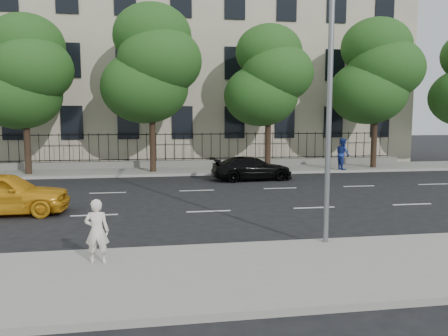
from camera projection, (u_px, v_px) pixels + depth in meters
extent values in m
plane|color=black|center=(218.00, 229.00, 13.32)|extent=(120.00, 120.00, 0.00)
cube|color=gray|center=(245.00, 273.00, 9.38)|extent=(60.00, 4.00, 0.15)
cube|color=gray|center=(186.00, 170.00, 27.04)|extent=(60.00, 4.00, 0.15)
cube|color=beige|center=(177.00, 46.00, 34.81)|extent=(34.00, 12.00, 18.00)
cube|color=slate|center=(184.00, 163.00, 28.67)|extent=(30.00, 0.50, 0.40)
cube|color=black|center=(184.00, 159.00, 28.64)|extent=(28.80, 0.05, 0.05)
cube|color=black|center=(184.00, 134.00, 28.45)|extent=(28.80, 0.05, 0.05)
cylinder|color=slate|center=(330.00, 87.00, 10.96)|extent=(0.14, 0.14, 8.00)
cylinder|color=#382619|center=(28.00, 148.00, 24.67)|extent=(0.36, 0.36, 2.97)
ellipsoid|color=#2C501A|center=(19.00, 95.00, 24.55)|extent=(4.75, 4.75, 3.90)
ellipsoid|color=#2C501A|center=(32.00, 69.00, 24.03)|extent=(4.50, 4.50, 3.70)
ellipsoid|color=#2C501A|center=(26.00, 45.00, 24.40)|extent=(4.25, 4.25, 3.50)
cylinder|color=#382619|center=(153.00, 144.00, 25.74)|extent=(0.36, 0.36, 3.32)
ellipsoid|color=#2C501A|center=(145.00, 87.00, 25.58)|extent=(5.13, 5.13, 4.21)
ellipsoid|color=#2C501A|center=(160.00, 61.00, 25.05)|extent=(4.86, 4.86, 4.00)
ellipsoid|color=#2C501A|center=(152.00, 36.00, 25.40)|extent=(4.59, 4.59, 3.78)
cylinder|color=#382619|center=(268.00, 144.00, 26.84)|extent=(0.36, 0.36, 3.08)
ellipsoid|color=#2C501A|center=(261.00, 96.00, 26.72)|extent=(4.56, 4.56, 3.74)
ellipsoid|color=#2C501A|center=(278.00, 73.00, 26.21)|extent=(4.32, 4.32, 3.55)
ellipsoid|color=#2C501A|center=(269.00, 52.00, 26.58)|extent=(4.08, 4.08, 3.36)
cylinder|color=#382619|center=(374.00, 142.00, 27.92)|extent=(0.36, 0.36, 3.22)
ellipsoid|color=#2C501A|center=(368.00, 92.00, 27.78)|extent=(4.94, 4.94, 4.06)
ellipsoid|color=#2C501A|center=(386.00, 69.00, 27.26)|extent=(4.68, 4.68, 3.85)
ellipsoid|color=#2C501A|center=(376.00, 47.00, 27.62)|extent=(4.42, 4.42, 3.64)
imported|color=gold|center=(2.00, 193.00, 15.14)|extent=(4.43, 1.78, 1.51)
imported|color=black|center=(252.00, 168.00, 23.43)|extent=(4.50, 2.13, 1.27)
imported|color=white|center=(97.00, 231.00, 9.70)|extent=(0.55, 0.38, 1.46)
imported|color=navy|center=(343.00, 154.00, 26.84)|extent=(0.76, 0.96, 1.93)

